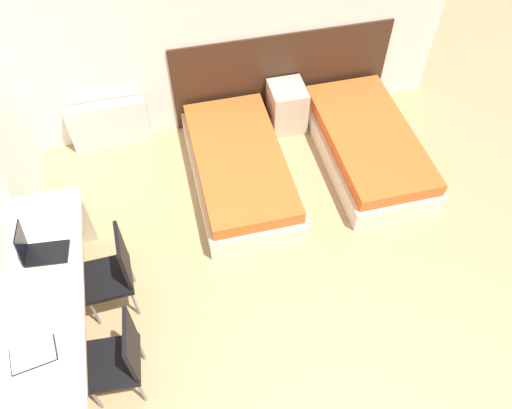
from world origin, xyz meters
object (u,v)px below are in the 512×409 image
object	(u,v)px
chair_near_notebook	(120,357)
laptop	(38,250)
chair_near_laptop	(114,271)
nightstand	(287,107)
bed_near_door	(367,145)
bed_near_window	(240,168)

from	to	relation	value
chair_near_notebook	laptop	xyz separation A→B (m)	(-0.49, 0.85, 0.35)
chair_near_laptop	chair_near_notebook	distance (m)	0.75
nightstand	laptop	world-z (taller)	laptop
bed_near_door	nightstand	xyz separation A→B (m)	(-0.72, 0.72, 0.09)
chair_near_notebook	chair_near_laptop	bearing A→B (deg)	94.31
laptop	chair_near_laptop	bearing A→B (deg)	-6.04
chair_near_laptop	nightstand	bearing A→B (deg)	40.97
chair_near_laptop	laptop	xyz separation A→B (m)	(-0.49, 0.10, 0.35)
bed_near_window	chair_near_laptop	size ratio (longest dim) A/B	2.03
bed_near_window	bed_near_door	world-z (taller)	same
bed_near_window	bed_near_door	distance (m)	1.44
bed_near_door	laptop	size ratio (longest dim) A/B	5.35
bed_near_window	chair_near_notebook	distance (m)	2.35
bed_near_window	bed_near_door	size ratio (longest dim) A/B	1.00
chair_near_notebook	bed_near_window	bearing A→B (deg)	59.87
chair_near_laptop	chair_near_notebook	xyz separation A→B (m)	(-0.00, -0.75, 0.00)
bed_near_window	laptop	distance (m)	2.20
nightstand	bed_near_door	bearing A→B (deg)	-45.11
chair_near_laptop	laptop	distance (m)	0.61
chair_near_laptop	chair_near_notebook	size ratio (longest dim) A/B	1.00
bed_near_door	nightstand	distance (m)	1.02
bed_near_window	chair_near_laptop	xyz separation A→B (m)	(-1.32, -1.17, 0.31)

